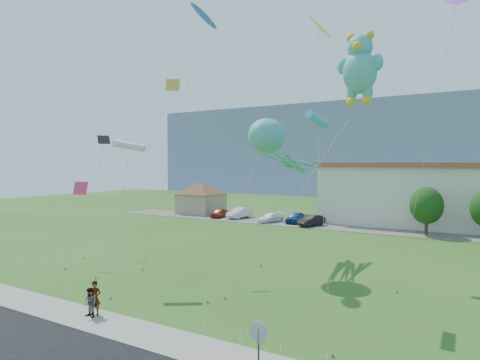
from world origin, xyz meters
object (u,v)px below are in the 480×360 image
Objects in this scene: pedestrian_left at (95,298)px; teddy_bear_kite at (360,67)px; pedestrian_right at (90,303)px; parked_car_silver at (240,213)px; parked_car_black at (311,220)px; pavilion at (201,195)px; octopus_kite at (274,146)px; stop_sign at (259,339)px; parked_car_red at (219,213)px; parked_car_blue at (296,217)px; parked_car_white at (271,218)px.

pedestrian_left is 0.10× the size of teddy_bear_kite.
pedestrian_left is at bearing 105.78° from pedestrian_right.
parked_car_silver reaches higher than parked_car_black.
octopus_kite is at bearing -44.38° from pavilion.
teddy_bear_kite reaches higher than pedestrian_left.
pedestrian_right is 36.79m from parked_car_black.
stop_sign is 23.45m from teddy_bear_kite.
parked_car_red is 0.24× the size of octopus_kite.
parked_car_red is at bearing -178.19° from parked_car_blue.
parked_car_red is 36.20m from teddy_bear_kite.
pavilion reaches higher than parked_car_black.
parked_car_blue is 0.27× the size of octopus_kite.
parked_car_silver is at bearing -176.60° from parked_car_white.
teddy_bear_kite reaches higher than parked_car_silver.
octopus_kite is (5.11, -20.97, 8.74)m from parked_car_black.
pavilion is 17.81m from parked_car_blue.
parked_car_silver is 11.98m from parked_car_black.
octopus_kite is (11.20, -21.51, 8.83)m from parked_car_white.
parked_car_black is at bearing 66.53° from pedestrian_left.
stop_sign is 0.14× the size of teddy_bear_kite.
parked_car_red is 14.91m from parked_car_black.
pedestrian_right is 41.50m from parked_car_red.
stop_sign is at bearing -37.15° from pedestrian_left.
pedestrian_right is (0.08, -0.37, -0.14)m from pedestrian_left.
parked_car_silver is at bearing -13.40° from pavilion.
parked_car_white is at bearing 131.53° from teddy_bear_kite.
stop_sign reaches higher than parked_car_red.
pavilion is 53.90m from stop_sign.
pavilion is 46.21m from pedestrian_left.
stop_sign is at bearing -51.56° from pavilion.
parked_car_white is (-8.36, 36.88, -0.33)m from pedestrian_left.
stop_sign is 1.39× the size of pedestrian_left.
parked_car_silver is (-14.18, 38.61, -0.03)m from pedestrian_right.
pavilion is at bearing 135.62° from octopus_kite.
parked_car_black is 23.29m from octopus_kite.
parked_car_silver is at bearing -172.89° from parked_car_black.
pavilion is at bearing 171.70° from parked_car_blue.
pedestrian_right is at bearing -60.83° from pavilion.
parked_car_white is 0.24× the size of teddy_bear_kite.
pedestrian_left is 0.43× the size of parked_car_white.
teddy_bear_kite reaches higher than parked_car_black.
stop_sign is 43.36m from parked_car_white.
pedestrian_left is 41.14m from parked_car_red.
pedestrian_right is at bearing -62.50° from parked_car_silver.
parked_car_black is (2.81, -1.57, -0.03)m from parked_car_blue.
pavilion reaches higher than parked_car_blue.
parked_car_blue is 3.22m from parked_car_black.
parked_car_white is at bearing 75.73° from pedestrian_left.
pedestrian_left is (-10.90, 1.94, -0.87)m from stop_sign.
parked_car_red is at bearing 132.21° from octopus_kite.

